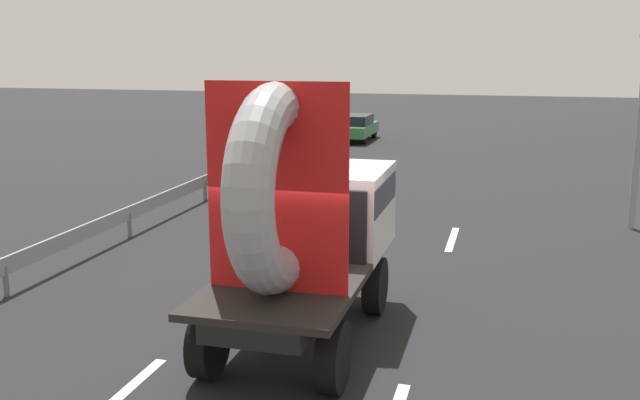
% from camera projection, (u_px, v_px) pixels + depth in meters
% --- Properties ---
extents(ground_plane, '(120.00, 120.00, 0.00)m').
position_uv_depth(ground_plane, '(302.00, 341.00, 10.73)').
color(ground_plane, black).
extents(flatbed_truck, '(2.02, 4.88, 3.89)m').
position_uv_depth(flatbed_truck, '(306.00, 217.00, 10.66)').
color(flatbed_truck, black).
rests_on(flatbed_truck, ground_plane).
extents(distant_sedan, '(1.63, 3.80, 1.24)m').
position_uv_depth(distant_sedan, '(289.00, 173.00, 21.26)').
color(distant_sedan, black).
rests_on(distant_sedan, ground_plane).
extents(guardrail, '(0.10, 17.14, 0.71)m').
position_uv_depth(guardrail, '(171.00, 196.00, 18.64)').
color(guardrail, gray).
rests_on(guardrail, ground_plane).
extents(lane_dash_left_near, '(0.16, 2.29, 0.01)m').
position_uv_depth(lane_dash_left_near, '(119.00, 397.00, 8.99)').
color(lane_dash_left_near, beige).
rests_on(lane_dash_left_near, ground_plane).
extents(lane_dash_left_far, '(0.16, 2.75, 0.01)m').
position_uv_depth(lane_dash_left_far, '(307.00, 232.00, 17.10)').
color(lane_dash_left_far, beige).
rests_on(lane_dash_left_far, ground_plane).
extents(lane_dash_right_far, '(0.16, 2.17, 0.01)m').
position_uv_depth(lane_dash_right_far, '(452.00, 239.00, 16.45)').
color(lane_dash_right_far, beige).
rests_on(lane_dash_right_far, ground_plane).
extents(oncoming_car, '(1.62, 3.77, 1.23)m').
position_uv_depth(oncoming_car, '(355.00, 127.00, 34.03)').
color(oncoming_car, black).
rests_on(oncoming_car, ground_plane).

